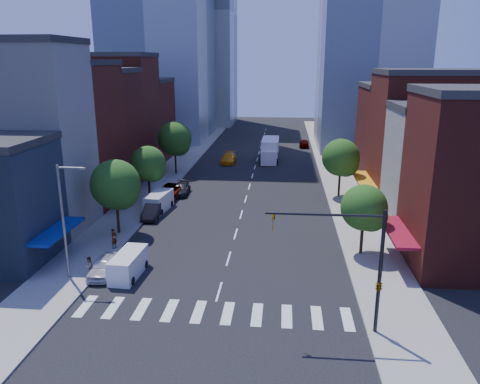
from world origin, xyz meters
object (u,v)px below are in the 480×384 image
object	(u,v)px
pedestrian_far	(89,266)
box_truck	(270,151)
traffic_car_far	(304,143)
traffic_car_oncoming	(265,158)
parked_car_second	(153,211)
cargo_van_near	(128,265)
parked_car_front	(104,266)
taxi	(229,158)
parked_car_rear	(181,189)
parked_car_third	(169,191)
cargo_van_far	(158,202)
pedestrian_near	(114,239)

from	to	relation	value
pedestrian_far	box_truck	bearing A→B (deg)	172.61
traffic_car_far	box_truck	xyz separation A→B (m)	(-6.28, -13.63, 0.96)
pedestrian_far	traffic_car_oncoming	bearing A→B (deg)	172.81
parked_car_second	cargo_van_near	xyz separation A→B (m)	(1.99, -14.22, 0.18)
cargo_van_near	box_truck	world-z (taller)	box_truck
traffic_car_oncoming	traffic_car_far	world-z (taller)	traffic_car_oncoming
parked_car_front	taxi	world-z (taller)	taxi
parked_car_second	traffic_car_far	world-z (taller)	traffic_car_far
parked_car_rear	taxi	bearing A→B (deg)	76.25
taxi	traffic_car_oncoming	bearing A→B (deg)	3.71
parked_car_third	cargo_van_near	xyz separation A→B (m)	(1.99, -21.84, 0.12)
cargo_van_far	box_truck	world-z (taller)	box_truck
cargo_van_far	traffic_car_oncoming	distance (m)	28.77
traffic_car_far	box_truck	world-z (taller)	box_truck
traffic_car_oncoming	traffic_car_far	size ratio (longest dim) A/B	1.10
cargo_van_far	box_truck	size ratio (longest dim) A/B	0.55
parked_car_second	pedestrian_far	world-z (taller)	pedestrian_far
parked_car_front	taxi	distance (m)	43.06
traffic_car_oncoming	taxi	bearing A→B (deg)	2.31
parked_car_front	cargo_van_far	distance (m)	16.63
parked_car_front	pedestrian_near	size ratio (longest dim) A/B	2.40
parked_car_front	parked_car_rear	xyz separation A→B (m)	(1.11, 23.40, -0.04)
cargo_van_near	traffic_car_far	distance (m)	61.04
parked_car_second	traffic_car_far	size ratio (longest dim) A/B	1.02
box_truck	pedestrian_near	xyz separation A→B (m)	(-12.72, -40.11, -0.68)
parked_car_third	pedestrian_near	size ratio (longest dim) A/B	3.27
parked_car_front	pedestrian_far	size ratio (longest dim) A/B	2.81
cargo_van_far	pedestrian_near	size ratio (longest dim) A/B	2.75
parked_car_second	pedestrian_near	size ratio (longest dim) A/B	2.55
taxi	traffic_car_oncoming	size ratio (longest dim) A/B	1.10
parked_car_third	cargo_van_near	world-z (taller)	cargo_van_near
parked_car_second	parked_car_third	distance (m)	7.63
cargo_van_near	taxi	size ratio (longest dim) A/B	0.83
parked_car_front	parked_car_second	bearing A→B (deg)	88.03
parked_car_rear	traffic_car_oncoming	size ratio (longest dim) A/B	0.97
parked_car_second	cargo_van_near	size ratio (longest dim) A/B	1.01
cargo_van_near	box_truck	bearing A→B (deg)	80.85
box_truck	pedestrian_far	size ratio (longest dim) A/B	5.90
cargo_van_far	parked_car_rear	bearing A→B (deg)	86.86
traffic_car_far	parked_car_rear	bearing A→B (deg)	66.71
parked_car_third	pedestrian_far	size ratio (longest dim) A/B	3.83
parked_car_front	taxi	size ratio (longest dim) A/B	0.80
cargo_van_far	pedestrian_near	distance (m)	11.58
parked_car_rear	traffic_car_oncoming	world-z (taller)	traffic_car_oncoming
parked_car_rear	cargo_van_near	xyz separation A→B (m)	(0.89, -23.48, 0.25)
cargo_van_far	traffic_car_far	size ratio (longest dim) A/B	1.10
box_truck	pedestrian_near	size ratio (longest dim) A/B	5.04
cargo_van_far	pedestrian_near	world-z (taller)	cargo_van_far
parked_car_third	pedestrian_near	xyz separation A→B (m)	(-1.00, -16.68, 0.23)
parked_car_rear	taxi	xyz separation A→B (m)	(3.81, 19.37, 0.10)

